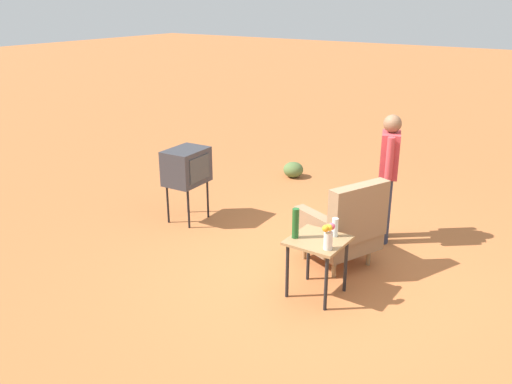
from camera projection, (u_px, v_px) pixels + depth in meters
name	position (u px, v px, depth m)	size (l,w,h in m)	color
ground_plane	(327.00, 268.00, 6.22)	(60.00, 60.00, 0.00)	#AD6033
armchair	(344.00, 226.00, 6.13)	(1.00, 1.01, 1.06)	#937047
side_table	(318.00, 248.00, 5.51)	(0.56, 0.56, 0.64)	black
tv_on_stand	(187.00, 167.00, 7.31)	(0.62, 0.48, 1.03)	black
person_standing	(388.00, 170.00, 6.65)	(0.54, 0.33, 1.64)	#2D3347
bottle_wine_green	(295.00, 223.00, 5.46)	(0.07, 0.07, 0.32)	#1E5623
bottle_short_clear	(335.00, 227.00, 5.51)	(0.06, 0.06, 0.20)	silver
flower_vase	(328.00, 235.00, 5.22)	(0.15, 0.10, 0.27)	silver
shrub_mid	(293.00, 170.00, 9.32)	(0.35, 0.35, 0.27)	#516B38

